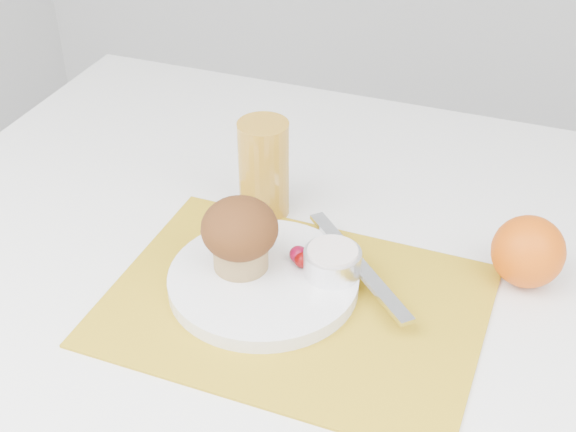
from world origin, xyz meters
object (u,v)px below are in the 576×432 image
at_px(orange, 528,252).
at_px(juice_glass, 264,169).
at_px(muffin, 240,234).
at_px(plate, 263,280).

relative_size(orange, juice_glass, 0.65).
xyz_separation_m(juice_glass, muffin, (0.03, -0.14, 0.00)).
bearing_deg(orange, juice_glass, 175.55).
relative_size(plate, muffin, 2.49).
height_order(orange, muffin, muffin).
distance_m(juice_glass, muffin, 0.14).
distance_m(orange, muffin, 0.33).
distance_m(plate, orange, 0.30).
xyz_separation_m(orange, juice_glass, (-0.33, 0.03, 0.02)).
distance_m(orange, juice_glass, 0.34).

